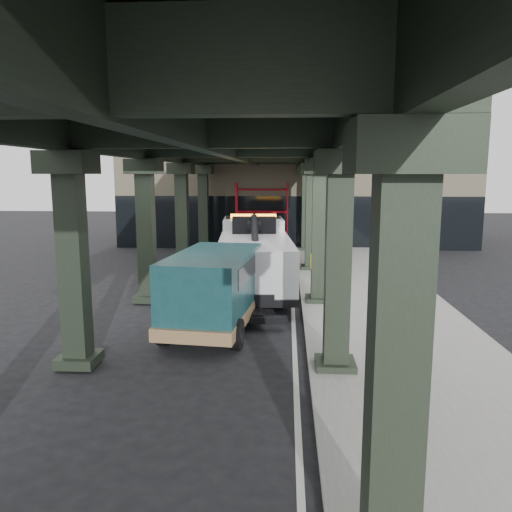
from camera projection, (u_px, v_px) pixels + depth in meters
The scene contains 8 objects.
ground at pixel (239, 320), 15.53m from camera, with size 90.00×90.00×0.00m, color black.
sidewalk at pixel (374, 304), 17.21m from camera, with size 5.00×40.00×0.15m, color gray.
lane_stripe at pixel (293, 304), 17.39m from camera, with size 0.12×38.00×0.01m, color silver.
viaduct at pixel (232, 145), 16.63m from camera, with size 7.40×32.00×6.40m.
building at pixel (295, 181), 34.45m from camera, with size 22.00×10.00×8.00m, color #C6B793.
scaffolding at pixel (262, 215), 29.61m from camera, with size 3.08×0.88×4.00m.
tow_truck at pixel (254, 253), 19.47m from camera, with size 3.27×9.21×2.96m.
towed_van at pixel (216, 287), 14.66m from camera, with size 2.77×5.83×2.28m.
Camera 1 is at (1.46, -14.93, 4.50)m, focal length 35.00 mm.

